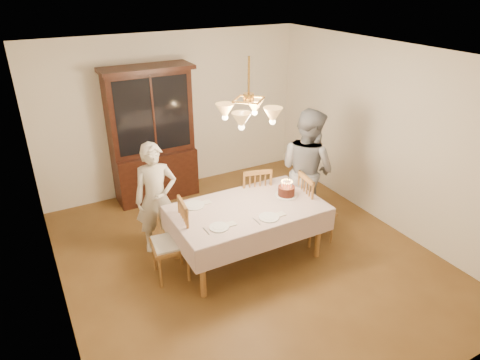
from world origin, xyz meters
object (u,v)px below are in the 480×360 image
dining_table (248,212)px  chair_far_side (254,201)px  china_hutch (152,137)px  elderly_woman (156,198)px  birthday_cake (286,191)px

dining_table → chair_far_side: size_ratio=1.90×
china_hutch → chair_far_side: china_hutch is taller
elderly_woman → dining_table: bearing=-28.4°
china_hutch → birthday_cake: china_hutch is taller
dining_table → chair_far_side: chair_far_side is taller
dining_table → chair_far_side: bearing=53.6°
dining_table → china_hutch: china_hutch is taller
dining_table → chair_far_side: 0.79m
dining_table → china_hutch: bearing=101.9°
dining_table → elderly_woman: 1.21m
chair_far_side → birthday_cake: (0.15, -0.58, 0.38)m
dining_table → elderly_woman: size_ratio=1.25×
dining_table → birthday_cake: birthday_cake is taller
dining_table → elderly_woman: (-0.93, 0.77, 0.08)m
chair_far_side → elderly_woman: (-1.38, 0.16, 0.32)m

